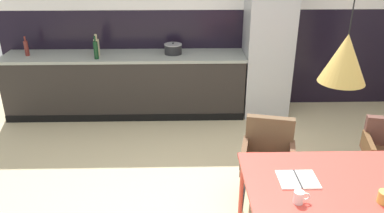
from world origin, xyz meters
name	(u,v)px	position (x,y,z in m)	size (l,w,h in m)	color
back_wall_splashback_dark	(216,58)	(0.00, 2.81, 0.72)	(6.25, 0.12, 1.44)	black
kitchen_counter	(126,84)	(-1.31, 2.45, 0.44)	(3.36, 0.63, 0.88)	#282421
refrigerator_column	(268,44)	(0.68, 2.45, 1.02)	(0.62, 0.60, 2.03)	#ADAFB2
dining_table	(371,187)	(0.89, -0.42, 0.69)	(1.86, 0.90, 0.73)	#DD4238
armchair_far_side	(268,151)	(0.31, 0.42, 0.52)	(0.57, 0.57, 0.82)	brown
open_book	(298,179)	(0.35, -0.37, 0.74)	(0.29, 0.24, 0.02)	white
mug_short_terracotta	(299,197)	(0.28, -0.63, 0.78)	(0.11, 0.07, 0.09)	white
cooking_pot	(173,49)	(-0.63, 2.48, 0.95)	(0.24, 0.24, 0.16)	black
bottle_spice_small	(26,48)	(-2.63, 2.44, 0.99)	(0.06, 0.06, 0.27)	maroon
bottle_wine_green	(96,50)	(-1.65, 2.26, 1.01)	(0.06, 0.06, 0.31)	#0F3319
bottle_vinegar_dark	(97,47)	(-1.67, 2.43, 1.00)	(0.08, 0.08, 0.29)	tan
pendant_lamp_over_table_near	(345,58)	(0.52, -0.44, 1.69)	(0.30, 0.30, 1.29)	black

